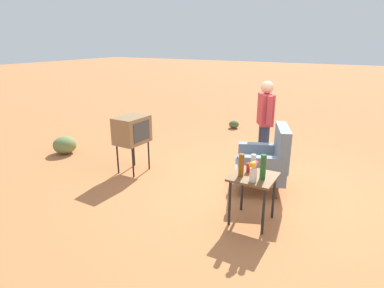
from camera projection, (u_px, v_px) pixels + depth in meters
The scene contains 12 objects.
ground_plane at pixel (262, 187), 5.35m from camera, with size 60.00×60.00×0.00m, color #B76B3D.
armchair at pixel (266, 161), 5.11m from camera, with size 0.99×1.00×1.06m.
side_table at pixel (253, 183), 4.19m from camera, with size 0.56×0.56×0.66m.
tv_on_stand at pixel (132, 130), 5.77m from camera, with size 0.61×0.47×1.03m.
person_standing at pixel (265, 121), 5.81m from camera, with size 0.50×0.38×1.64m.
bottle_tall_amber at pixel (241, 165), 4.11m from camera, with size 0.07×0.07×0.30m, color brown.
soda_can_red at pixel (249, 168), 4.27m from camera, with size 0.07×0.07×0.12m, color red.
bottle_wine_green at pixel (263, 167), 4.02m from camera, with size 0.07×0.07×0.32m, color #1E5623.
bottle_short_clear at pixel (253, 161), 4.37m from camera, with size 0.06×0.06×0.20m, color silver.
flower_vase at pixel (253, 170), 3.95m from camera, with size 0.14×0.10×0.27m.
shrub_near at pixel (234, 124), 8.88m from camera, with size 0.27×0.27×0.21m, color #475B33.
shrub_far at pixel (65, 145), 6.90m from camera, with size 0.48×0.48×0.37m, color olive.
Camera 1 is at (4.82, 1.37, 2.33)m, focal length 30.38 mm.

